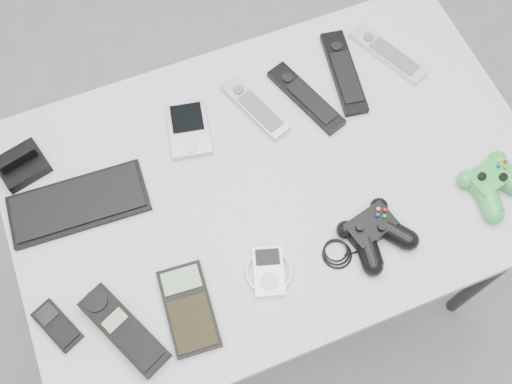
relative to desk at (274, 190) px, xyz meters
name	(u,v)px	position (x,y,z in m)	size (l,w,h in m)	color
floor	(279,266)	(0.04, 0.02, -0.64)	(3.50, 3.50, 0.00)	slate
desk	(274,190)	(0.00, 0.00, 0.00)	(1.05, 0.67, 0.70)	#969698
pda_keyboard	(78,203)	(-0.38, 0.09, 0.07)	(0.27, 0.11, 0.02)	black
dock_bracket	(20,162)	(-0.46, 0.21, 0.09)	(0.09, 0.08, 0.05)	black
pda	(189,129)	(-0.12, 0.16, 0.07)	(0.08, 0.12, 0.02)	#A4A4AB
remote_silver_a	(255,107)	(0.02, 0.16, 0.07)	(0.04, 0.17, 0.02)	#A4A4AB
remote_black_a	(306,98)	(0.13, 0.14, 0.07)	(0.05, 0.20, 0.02)	black
remote_black_b	(344,72)	(0.23, 0.17, 0.07)	(0.05, 0.21, 0.02)	black
remote_silver_b	(388,54)	(0.34, 0.18, 0.07)	(0.04, 0.19, 0.02)	silver
mobile_phone	(57,325)	(-0.47, -0.13, 0.07)	(0.04, 0.10, 0.02)	black
cordless_handset	(124,330)	(-0.36, -0.18, 0.08)	(0.06, 0.18, 0.03)	black
calculator	(189,308)	(-0.25, -0.19, 0.07)	(0.08, 0.16, 0.02)	black
mp3_player	(269,271)	(-0.09, -0.18, 0.07)	(0.09, 0.09, 0.02)	white
controller_black	(375,232)	(0.13, -0.18, 0.08)	(0.21, 0.13, 0.04)	black
controller_green	(495,182)	(0.39, -0.18, 0.08)	(0.12, 0.13, 0.04)	#227F22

